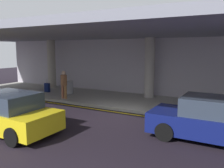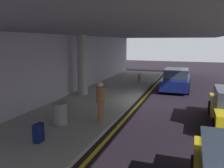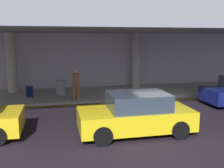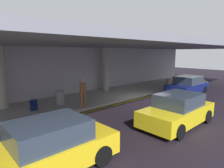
{
  "view_description": "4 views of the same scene",
  "coord_description": "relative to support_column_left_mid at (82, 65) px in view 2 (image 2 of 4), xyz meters",
  "views": [
    {
      "loc": [
        5.09,
        -9.37,
        3.09
      ],
      "look_at": [
        -1.01,
        1.48,
        1.28
      ],
      "focal_mm": 38.1,
      "sensor_mm": 36.0,
      "label": 1
    },
    {
      "loc": [
        -13.08,
        -2.01,
        3.4
      ],
      "look_at": [
        -2.07,
        1.76,
        1.33
      ],
      "focal_mm": 38.32,
      "sensor_mm": 36.0,
      "label": 2
    },
    {
      "loc": [
        -5.33,
        -12.39,
        3.4
      ],
      "look_at": [
        -2.24,
        1.84,
        0.87
      ],
      "focal_mm": 41.38,
      "sensor_mm": 36.0,
      "label": 3
    },
    {
      "loc": [
        -10.7,
        -8.03,
        3.4
      ],
      "look_at": [
        -1.86,
        1.57,
        1.24
      ],
      "focal_mm": 30.77,
      "sensor_mm": 36.0,
      "label": 4
    }
  ],
  "objects": [
    {
      "name": "suitcase_upright_secondary",
      "position": [
        6.38,
        -2.16,
        -1.51
      ],
      "size": [
        0.36,
        0.22,
        0.9
      ],
      "rotation": [
        0.0,
        0.0,
        -0.25
      ],
      "color": "#906A48",
      "rests_on": "sidewalk"
    },
    {
      "name": "lane_stripe_yellow",
      "position": [
        0.0,
        -3.64,
        -1.97
      ],
      "size": [
        26.0,
        0.14,
        0.01
      ],
      "primitive_type": "cube",
      "color": "yellow",
      "rests_on": "ground"
    },
    {
      "name": "suitcase_upright_primary",
      "position": [
        -6.86,
        -1.72,
        -1.51
      ],
      "size": [
        0.36,
        0.22,
        0.9
      ],
      "rotation": [
        0.0,
        0.0,
        0.28
      ],
      "color": "#0B174D",
      "rests_on": "sidewalk"
    },
    {
      "name": "sidewalk",
      "position": [
        0.0,
        -1.28,
        -1.9
      ],
      "size": [
        26.0,
        4.2,
        0.15
      ],
      "primitive_type": "cube",
      "color": "#A5A39A",
      "rests_on": "ground"
    },
    {
      "name": "terminal_back_wall",
      "position": [
        0.0,
        0.97,
        -0.07
      ],
      "size": [
        26.0,
        0.3,
        3.8
      ],
      "primitive_type": "cube",
      "color": "#B3ACB8",
      "rests_on": "ground"
    },
    {
      "name": "ceiling_overhang",
      "position": [
        0.0,
        -1.78,
        1.97
      ],
      "size": [
        28.0,
        13.2,
        0.3
      ],
      "primitive_type": "cube",
      "color": "gray",
      "rests_on": "support_column_far_left"
    },
    {
      "name": "support_column_left_mid",
      "position": [
        0.0,
        0.0,
        0.0
      ],
      "size": [
        0.62,
        0.62,
        3.65
      ],
      "primitive_type": "cylinder",
      "color": "#A7A199",
      "rests_on": "sidewalk"
    },
    {
      "name": "ground_plane",
      "position": [
        0.0,
        -4.38,
        -1.97
      ],
      "size": [
        60.0,
        60.0,
        0.0
      ],
      "primitive_type": "plane",
      "color": "black"
    },
    {
      "name": "traveler_with_luggage",
      "position": [
        -4.32,
        -2.9,
        -0.86
      ],
      "size": [
        0.38,
        0.38,
        1.68
      ],
      "rotation": [
        0.0,
        0.0,
        0.86
      ],
      "color": "#995D41",
      "rests_on": "sidewalk"
    },
    {
      "name": "trash_bin_steel",
      "position": [
        -5.1,
        -1.48,
        -1.4
      ],
      "size": [
        0.56,
        0.56,
        0.85
      ],
      "primitive_type": "cylinder",
      "color": "gray",
      "rests_on": "sidewalk"
    },
    {
      "name": "car_navy",
      "position": [
        4.23,
        -5.28,
        -1.26
      ],
      "size": [
        4.1,
        1.92,
        1.5
      ],
      "rotation": [
        0.0,
        0.0,
        -0.01
      ],
      "color": "navy",
      "rests_on": "ground"
    }
  ]
}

